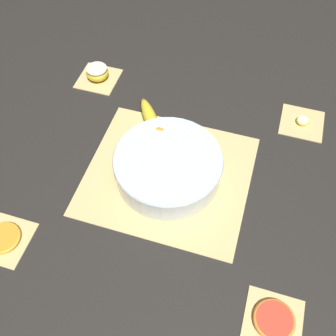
% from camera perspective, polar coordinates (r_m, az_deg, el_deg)
% --- Properties ---
extents(ground_plane, '(6.00, 6.00, 0.00)m').
position_cam_1_polar(ground_plane, '(1.05, -0.00, -1.11)').
color(ground_plane, black).
extents(bamboo_mat_center, '(0.43, 0.39, 0.01)m').
position_cam_1_polar(bamboo_mat_center, '(1.05, -0.00, -1.01)').
color(bamboo_mat_center, '#D6B775').
rests_on(bamboo_mat_center, ground_plane).
extents(coaster_mat_near_left, '(0.12, 0.12, 0.01)m').
position_cam_1_polar(coaster_mat_near_left, '(1.04, -22.70, -9.51)').
color(coaster_mat_near_left, '#D6B775').
rests_on(coaster_mat_near_left, ground_plane).
extents(coaster_mat_near_right, '(0.12, 0.12, 0.01)m').
position_cam_1_polar(coaster_mat_near_right, '(0.92, 15.01, -20.64)').
color(coaster_mat_near_right, '#D6B775').
rests_on(coaster_mat_near_right, ground_plane).
extents(coaster_mat_far_left, '(0.12, 0.12, 0.01)m').
position_cam_1_polar(coaster_mat_far_left, '(1.31, -10.07, 12.69)').
color(coaster_mat_far_left, '#D6B775').
rests_on(coaster_mat_far_left, ground_plane).
extents(coaster_mat_far_right, '(0.12, 0.12, 0.01)m').
position_cam_1_polar(coaster_mat_far_right, '(1.23, 18.86, 6.27)').
color(coaster_mat_far_right, '#D6B775').
rests_on(coaster_mat_far_right, ground_plane).
extents(fruit_salad_bowl, '(0.28, 0.28, 0.08)m').
position_cam_1_polar(fruit_salad_bowl, '(1.01, -0.01, 0.38)').
color(fruit_salad_bowl, silver).
rests_on(fruit_salad_bowl, bamboo_mat_center).
extents(whole_banana, '(0.13, 0.17, 0.04)m').
position_cam_1_polar(whole_banana, '(1.14, -2.41, 6.88)').
color(whole_banana, yellow).
rests_on(whole_banana, bamboo_mat_center).
extents(apple_half, '(0.07, 0.07, 0.04)m').
position_cam_1_polar(apple_half, '(1.30, -10.22, 13.45)').
color(apple_half, gold).
rests_on(apple_half, coaster_mat_far_left).
extents(orange_slice_whole, '(0.08, 0.08, 0.01)m').
position_cam_1_polar(orange_slice_whole, '(1.03, -22.85, -9.31)').
color(orange_slice_whole, orange).
rests_on(orange_slice_whole, coaster_mat_near_left).
extents(banana_coin_single, '(0.04, 0.04, 0.01)m').
position_cam_1_polar(banana_coin_single, '(1.22, 18.96, 6.49)').
color(banana_coin_single, '#F7EFC6').
rests_on(banana_coin_single, coaster_mat_far_right).
extents(grapefruit_slice, '(0.09, 0.09, 0.01)m').
position_cam_1_polar(grapefruit_slice, '(0.92, 15.14, -20.50)').
color(grapefruit_slice, red).
rests_on(grapefruit_slice, coaster_mat_near_right).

